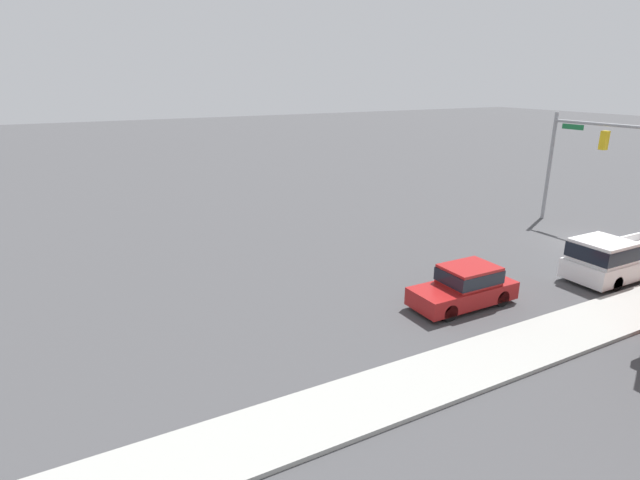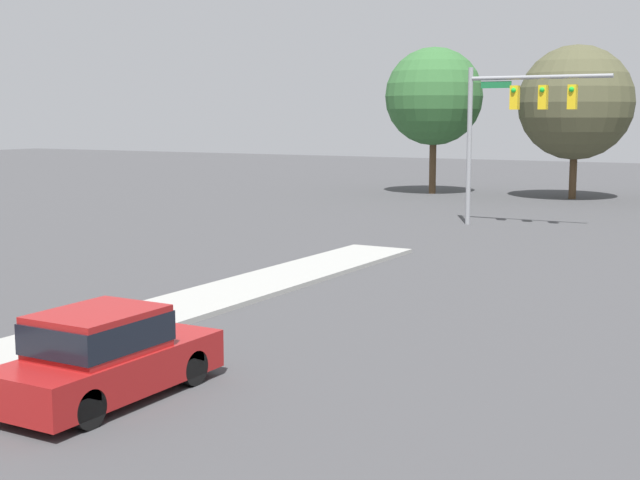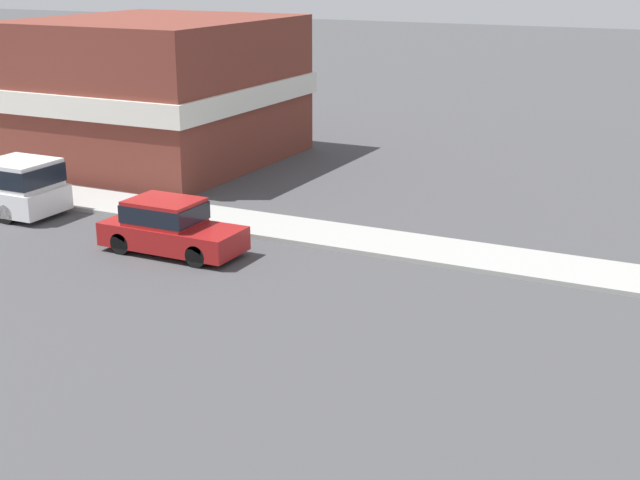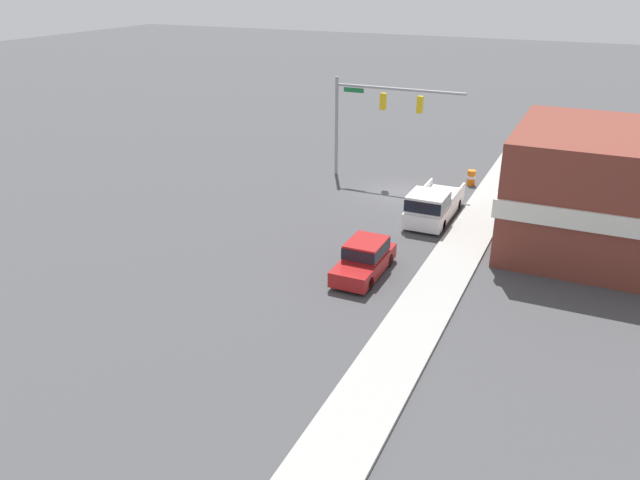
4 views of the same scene
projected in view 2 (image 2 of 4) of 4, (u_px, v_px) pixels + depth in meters
name	position (u px, v px, depth m)	size (l,w,h in m)	color
far_signal_assembly	(515.00, 110.00, 39.37)	(6.38, 0.49, 7.14)	gray
car_lead	(105.00, 354.00, 15.50)	(1.76, 4.35, 1.63)	black
backdrop_tree_left_far	(434.00, 97.00, 56.81)	(6.23, 6.23, 9.33)	#4C3823
backdrop_tree_left_mid	(576.00, 103.00, 53.04)	(6.82, 6.82, 9.18)	#4C3823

